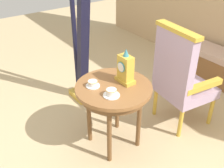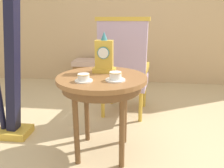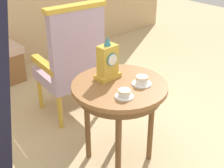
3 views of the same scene
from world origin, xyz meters
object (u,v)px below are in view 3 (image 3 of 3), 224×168
mantel_clock (108,62)px  teacup_left (124,94)px  side_table (119,94)px  teacup_right (142,81)px  armchair (72,61)px

mantel_clock → teacup_left: bearing=-110.7°
side_table → mantel_clock: size_ratio=2.13×
side_table → mantel_clock: 0.25m
teacup_left → teacup_right: size_ratio=0.89×
teacup_left → mantel_clock: size_ratio=0.39×
side_table → teacup_right: (0.12, -0.11, 0.11)m
side_table → teacup_right: size_ratio=4.88×
teacup_right → side_table: bearing=136.9°
side_table → armchair: (0.13, 0.77, -0.02)m
teacup_left → armchair: size_ratio=0.11×
teacup_left → teacup_right: bearing=11.8°
mantel_clock → teacup_right: bearing=-64.2°
teacup_left → armchair: 0.96m
teacup_right → armchair: armchair is taller
teacup_right → teacup_left: bearing=-168.2°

